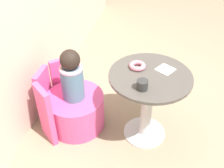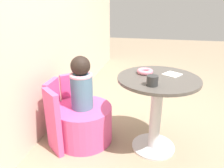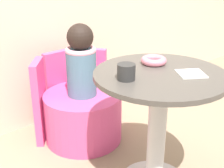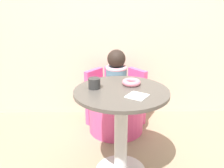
{
  "view_description": "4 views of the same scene",
  "coord_description": "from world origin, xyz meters",
  "px_view_note": "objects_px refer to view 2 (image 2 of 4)",
  "views": [
    {
      "loc": [
        -1.82,
        -0.05,
        1.93
      ],
      "look_at": [
        -0.13,
        0.31,
        0.59
      ],
      "focal_mm": 42.0,
      "sensor_mm": 36.0,
      "label": 1
    },
    {
      "loc": [
        -1.82,
        0.02,
        1.29
      ],
      "look_at": [
        -0.08,
        0.4,
        0.6
      ],
      "focal_mm": 35.0,
      "sensor_mm": 36.0,
      "label": 2
    },
    {
      "loc": [
        -1.23,
        -0.95,
        1.23
      ],
      "look_at": [
        -0.14,
        0.31,
        0.55
      ],
      "focal_mm": 50.0,
      "sensor_mm": 36.0,
      "label": 3
    },
    {
      "loc": [
        -0.18,
        -1.73,
        1.36
      ],
      "look_at": [
        -0.14,
        0.38,
        0.61
      ],
      "focal_mm": 42.0,
      "sensor_mm": 36.0,
      "label": 4
    }
  ],
  "objects_px": {
    "tub_chair": "(84,123)",
    "cup": "(152,81)",
    "round_table": "(157,100)",
    "donut": "(145,72)",
    "child_figure": "(81,84)"
  },
  "relations": [
    {
      "from": "child_figure",
      "to": "cup",
      "type": "bearing_deg",
      "value": -106.22
    },
    {
      "from": "child_figure",
      "to": "donut",
      "type": "distance_m",
      "value": 0.58
    },
    {
      "from": "tub_chair",
      "to": "cup",
      "type": "xyz_separation_m",
      "value": [
        -0.18,
        -0.63,
        0.56
      ]
    },
    {
      "from": "child_figure",
      "to": "tub_chair",
      "type": "bearing_deg",
      "value": 180.0
    },
    {
      "from": "donut",
      "to": "round_table",
      "type": "bearing_deg",
      "value": -122.45
    },
    {
      "from": "round_table",
      "to": "donut",
      "type": "distance_m",
      "value": 0.27
    },
    {
      "from": "tub_chair",
      "to": "donut",
      "type": "height_order",
      "value": "donut"
    },
    {
      "from": "tub_chair",
      "to": "cup",
      "type": "bearing_deg",
      "value": -106.22
    },
    {
      "from": "child_figure",
      "to": "donut",
      "type": "bearing_deg",
      "value": -80.99
    },
    {
      "from": "donut",
      "to": "cup",
      "type": "relative_size",
      "value": 1.6
    },
    {
      "from": "cup",
      "to": "tub_chair",
      "type": "bearing_deg",
      "value": 73.78
    },
    {
      "from": "tub_chair",
      "to": "cup",
      "type": "relative_size",
      "value": 6.32
    },
    {
      "from": "round_table",
      "to": "cup",
      "type": "distance_m",
      "value": 0.32
    },
    {
      "from": "round_table",
      "to": "donut",
      "type": "xyz_separation_m",
      "value": [
        0.08,
        0.12,
        0.23
      ]
    },
    {
      "from": "round_table",
      "to": "tub_chair",
      "type": "xyz_separation_m",
      "value": [
        -0.01,
        0.68,
        -0.31
      ]
    }
  ]
}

